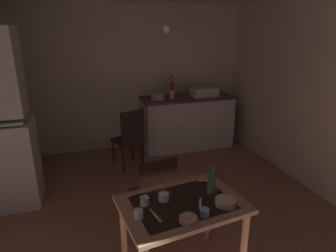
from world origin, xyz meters
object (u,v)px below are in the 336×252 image
Objects in this scene: mixing_bowl_counter at (157,98)px; teacup_mint at (145,201)px; chair_by_counter at (130,138)px; chair_far_side at (154,194)px; serving_bowl_wide at (225,202)px; sink_basin at (204,91)px; glass_bottle at (211,182)px; dining_table at (183,214)px; hand_pump at (172,88)px.

teacup_mint is at bearing -107.48° from mixing_bowl_counter.
chair_by_counter is 2.16m from teacup_mint.
serving_bowl_wide is (0.41, -0.70, 0.27)m from chair_far_side.
sink_basin reaches higher than glass_bottle.
mixing_bowl_counter is at bearing 85.74° from serving_bowl_wide.
dining_table is (-1.38, -2.74, -0.38)m from sink_basin.
chair_by_counter is 2.18m from glass_bottle.
dining_table is at bearing -88.70° from chair_by_counter.
serving_bowl_wide is at bearing -21.74° from dining_table.
sink_basin is at bearing -4.56° from hand_pump.
chair_by_counter reaches higher than serving_bowl_wide.
hand_pump is at bearing 73.66° from dining_table.
dining_table is at bearing -101.05° from mixing_bowl_counter.
hand_pump is 1.21m from chair_by_counter.
dining_table is at bearing -12.22° from teacup_mint.
chair_far_side reaches higher than teacup_mint.
sink_basin is at bearing 63.20° from dining_table.
glass_bottle reaches higher than serving_bowl_wide.
sink_basin reaches higher than serving_bowl_wide.
dining_table is 2.20m from chair_by_counter.
serving_bowl_wide is (0.32, -0.13, 0.14)m from dining_table.
sink_basin is 2.62× the size of serving_bowl_wide.
mixing_bowl_counter is 0.21× the size of dining_table.
chair_far_side is (-0.91, -2.21, -0.61)m from hand_pump.
glass_bottle is at bearing 0.69° from teacup_mint.
teacup_mint is (-0.21, -0.50, 0.28)m from chair_far_side.
hand_pump is 2.97m from serving_bowl_wide.
serving_bowl_wide is at bearing -79.67° from glass_bottle.
glass_bottle is (0.37, -0.50, 0.35)m from chair_far_side.
chair_by_counter is at bearing 91.30° from dining_table.
chair_far_side is 5.42× the size of serving_bowl_wide.
glass_bottle reaches higher than dining_table.
hand_pump reaches higher than mixing_bowl_counter.
hand_pump is 2.32× the size of serving_bowl_wide.
sink_basin is 6.03× the size of teacup_mint.
chair_far_side is 12.49× the size of teacup_mint.
serving_bowl_wide is at bearing -81.06° from chair_by_counter.
dining_table is 0.59m from chair_far_side.
sink_basin reaches higher than teacup_mint.
serving_bowl_wide is (-0.50, -2.91, -0.33)m from hand_pump.
chair_by_counter is at bearing -145.88° from hand_pump.
glass_bottle is at bearing 100.33° from serving_bowl_wide.
glass_bottle is (-0.54, -2.71, -0.25)m from hand_pump.
hand_pump is 2.96m from teacup_mint.
sink_basin is 2.67m from chair_far_side.
sink_basin is at bearing 55.76° from chair_far_side.
serving_bowl_wide reaches higher than dining_table.
chair_by_counter reaches higher than chair_far_side.
glass_bottle is at bearing 14.49° from dining_table.
teacup_mint is at bearing -96.72° from chair_by_counter.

